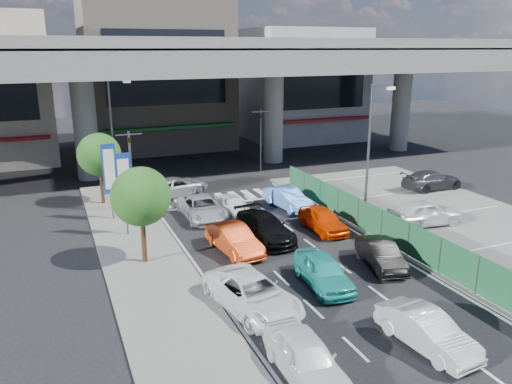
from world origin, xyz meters
name	(u,v)px	position (x,y,z in m)	size (l,w,h in m)	color
ground	(312,272)	(0.00, 0.00, 0.00)	(120.00, 120.00, 0.00)	black
parking_lot	(462,226)	(11.00, 2.00, 0.03)	(12.00, 28.00, 0.06)	slate
sidewalk_left	(145,262)	(-7.00, 4.00, 0.06)	(4.00, 30.00, 0.12)	slate
fence_run	(393,232)	(5.30, 1.00, 0.90)	(0.16, 22.00, 1.80)	#1D5632
expressway	(184,64)	(0.00, 22.00, 8.76)	(64.00, 14.00, 10.75)	slate
building_center	(156,74)	(0.00, 32.97, 7.49)	(14.00, 10.90, 15.00)	gray
building_east	(301,85)	(16.00, 31.97, 5.99)	(12.00, 10.90, 12.00)	gray
traffic_light_left	(130,152)	(-6.20, 12.00, 3.94)	(1.60, 1.24, 5.20)	#595B60
traffic_light_right	(261,125)	(5.50, 19.00, 3.94)	(1.60, 1.24, 5.20)	#595B60
street_lamp_right	(372,139)	(7.17, 6.00, 4.77)	(1.65, 0.22, 8.00)	#595B60
street_lamp_left	(114,125)	(-6.33, 18.00, 4.77)	(1.65, 0.22, 8.00)	#595B60
signboard_near	(124,183)	(-7.20, 7.99, 3.06)	(0.80, 0.14, 4.70)	#595B60
signboard_far	(110,171)	(-7.60, 10.99, 3.06)	(0.80, 0.14, 4.70)	#595B60
tree_near	(141,197)	(-7.00, 4.00, 3.39)	(2.80, 2.80, 4.80)	#382314
tree_far	(99,155)	(-7.80, 14.50, 3.39)	(2.80, 2.80, 4.80)	#382314
van_white_back_left	(306,357)	(-3.90, -6.62, 0.69)	(1.63, 4.05, 1.38)	white
hatch_white_back_mid	(427,330)	(0.74, -6.81, 0.65)	(1.37, 3.93, 1.29)	silver
sedan_white_mid_left	(253,294)	(-3.86, -2.09, 0.69)	(2.29, 4.97, 1.38)	white
taxi_teal_mid	(323,271)	(-0.21, -1.33, 0.69)	(1.63, 4.05, 1.38)	teal
hatch_black_mid_right	(381,254)	(3.33, -0.64, 0.62)	(1.32, 3.78, 1.25)	black
taxi_orange_left	(234,239)	(-2.52, 3.68, 0.69)	(1.45, 4.17, 1.37)	red
sedan_black_mid	(265,227)	(-0.38, 4.65, 0.69)	(1.93, 4.76, 1.38)	black
taxi_orange_right	(323,220)	(3.22, 4.64, 0.66)	(1.56, 3.87, 1.32)	#E93700
wagon_silver_front_left	(202,208)	(-2.52, 9.35, 0.66)	(2.19, 4.74, 1.32)	#AAADB2
sedan_white_front_mid	(233,206)	(-0.58, 9.19, 0.61)	(1.44, 3.59, 1.22)	white
kei_truck_front_right	(288,198)	(3.21, 9.16, 0.67)	(1.41, 4.04, 1.33)	#5793F7
crossing_wagon_silver	(177,186)	(-2.67, 14.86, 0.64)	(2.11, 4.57, 1.27)	#A0A2A7
parked_sedan_white	(425,213)	(9.07, 3.02, 0.82)	(1.78, 4.43, 1.51)	silver
parked_sedan_dgrey	(432,180)	(14.83, 8.93, 0.74)	(1.90, 4.69, 1.36)	#313035
traffic_cone	(387,229)	(6.15, 2.62, 0.38)	(0.33, 0.33, 0.63)	#DA540C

